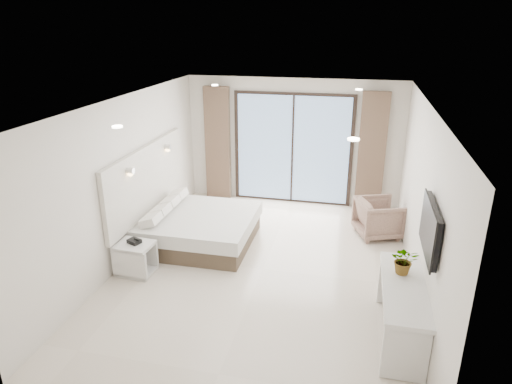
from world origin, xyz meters
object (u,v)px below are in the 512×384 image
bed (198,228)px  nightstand (135,258)px  armchair (379,216)px  console_desk (403,299)px

bed → nightstand: size_ratio=3.28×
nightstand → armchair: bearing=34.5°
nightstand → console_desk: 4.07m
nightstand → console_desk: bearing=-6.7°
bed → console_desk: bearing=-30.3°
console_desk → armchair: 3.00m
console_desk → armchair: (-0.20, 2.99, -0.18)m
bed → armchair: (3.18, 1.02, 0.10)m
bed → nightstand: (-0.61, -1.24, -0.03)m
nightstand → armchair: (3.79, 2.26, 0.13)m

